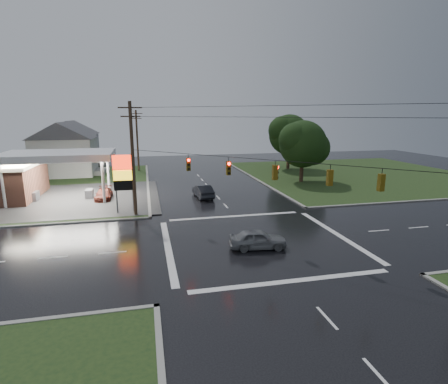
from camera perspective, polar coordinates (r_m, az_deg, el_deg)
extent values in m
plane|color=black|center=(28.06, 5.43, -7.92)|extent=(120.00, 120.00, 0.00)
cube|color=#1B3116|center=(54.76, -31.36, 0.47)|extent=(36.00, 36.00, 0.08)
cube|color=#1B3116|center=(62.20, 20.94, 2.73)|extent=(36.00, 36.00, 0.08)
cube|color=#2D2D2D|center=(45.51, -27.30, -1.16)|extent=(26.00, 18.00, 0.02)
cylinder|color=silver|center=(43.14, -32.42, 0.86)|extent=(0.30, 0.30, 5.00)
cylinder|color=silver|center=(40.84, -19.12, 1.59)|extent=(0.30, 0.30, 5.00)
cylinder|color=silver|center=(48.74, -30.15, 2.27)|extent=(0.30, 0.30, 5.00)
cylinder|color=silver|center=(46.73, -18.37, 2.96)|extent=(0.30, 0.30, 5.00)
cube|color=silver|center=(44.22, -25.45, 5.40)|extent=(12.00, 8.00, 0.80)
cube|color=white|center=(44.27, -25.40, 4.87)|extent=(11.40, 7.40, 0.04)
cube|color=#59595E|center=(45.68, -28.56, -0.65)|extent=(0.80, 1.60, 1.10)
cube|color=#59595E|center=(44.40, -21.11, -0.29)|extent=(0.80, 1.60, 1.10)
cylinder|color=#59595E|center=(36.18, -17.24, 1.18)|extent=(0.16, 0.16, 6.00)
cylinder|color=#59595E|center=(36.09, -14.71, 1.31)|extent=(0.16, 0.16, 6.00)
cube|color=#FC270E|center=(35.78, -16.19, 4.70)|extent=(2.00, 0.35, 1.40)
cube|color=yellow|center=(35.97, -16.06, 2.65)|extent=(2.00, 0.35, 1.00)
cube|color=black|center=(36.15, -15.96, 1.09)|extent=(2.00, 0.35, 1.00)
cylinder|color=#382619|center=(34.70, -14.65, 5.06)|extent=(0.32, 0.32, 11.00)
cube|color=#382619|center=(34.44, -15.11, 13.16)|extent=(2.20, 0.12, 0.12)
cube|color=#382619|center=(34.44, -15.03, 11.84)|extent=(1.80, 0.12, 0.12)
cylinder|color=#382619|center=(63.09, -13.96, 8.09)|extent=(0.32, 0.32, 10.50)
cube|color=#382619|center=(62.93, -14.19, 12.31)|extent=(2.20, 0.12, 0.12)
cube|color=#382619|center=(62.93, -14.15, 11.59)|extent=(1.80, 0.12, 0.12)
cube|color=#59470C|center=(30.18, -5.83, 4.52)|extent=(0.34, 0.34, 1.10)
cylinder|color=#FF0C07|center=(29.93, -5.80, 5.19)|extent=(0.22, 0.08, 0.22)
cube|color=#59470C|center=(27.91, 0.73, 3.92)|extent=(0.34, 0.34, 1.10)
cylinder|color=#FF0C07|center=(27.66, 0.83, 4.64)|extent=(0.22, 0.08, 0.22)
cube|color=#59470C|center=(26.06, 8.32, 3.17)|extent=(0.34, 0.34, 1.10)
cylinder|color=#FF0C07|center=(26.07, 8.76, 4.01)|extent=(0.08, 0.22, 0.22)
cube|color=#59470C|center=(24.73, 16.89, 2.26)|extent=(0.34, 0.34, 1.10)
cylinder|color=#FF0C07|center=(24.84, 16.71, 3.20)|extent=(0.22, 0.08, 0.22)
cube|color=#59470C|center=(24.11, 24.27, 1.42)|extent=(0.34, 0.34, 1.10)
cylinder|color=#FF0C07|center=(24.21, 24.07, 2.40)|extent=(0.22, 0.08, 0.22)
cube|color=silver|center=(62.58, -24.49, 5.23)|extent=(9.00, 8.00, 6.00)
cube|color=gray|center=(62.07, -19.48, 3.16)|extent=(1.60, 4.80, 0.80)
cube|color=silver|center=(74.49, -23.46, 6.33)|extent=(9.00, 8.00, 6.00)
cube|color=gray|center=(73.99, -19.25, 4.60)|extent=(1.60, 4.80, 0.80)
cylinder|color=black|center=(52.49, 12.58, 4.32)|extent=(0.56, 0.56, 5.04)
sphere|color=black|center=(52.15, 12.74, 7.65)|extent=(6.80, 6.80, 6.80)
sphere|color=black|center=(53.22, 14.23, 6.98)|extent=(5.10, 5.10, 5.10)
sphere|color=black|center=(51.16, 11.58, 8.42)|extent=(4.76, 4.76, 4.76)
cylinder|color=black|center=(64.53, 10.47, 6.16)|extent=(0.56, 0.56, 5.60)
sphere|color=black|center=(64.25, 10.59, 9.17)|extent=(7.20, 7.20, 7.20)
sphere|color=black|center=(65.30, 11.93, 8.55)|extent=(5.40, 5.40, 5.40)
sphere|color=black|center=(63.28, 9.55, 9.89)|extent=(5.04, 5.04, 5.04)
imported|color=black|center=(41.96, -3.46, 0.15)|extent=(2.09, 4.85, 1.55)
imported|color=slate|center=(26.30, 5.54, -7.67)|extent=(4.43, 2.23, 1.45)
imported|color=#5D1F15|center=(43.39, -19.04, -0.31)|extent=(1.84, 4.38, 1.26)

